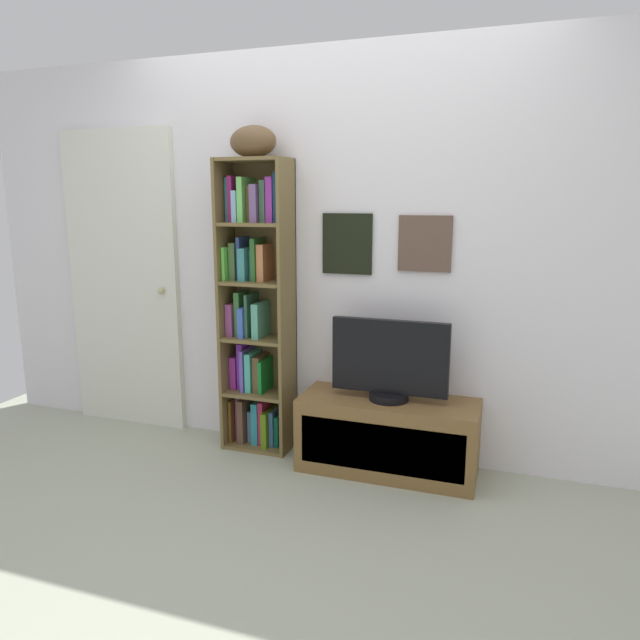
{
  "coord_description": "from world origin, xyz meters",
  "views": [
    {
      "loc": [
        1.04,
        -2.11,
        1.51
      ],
      "look_at": [
        0.02,
        0.85,
        0.86
      ],
      "focal_mm": 32.54,
      "sensor_mm": 36.0,
      "label": 1
    }
  ],
  "objects_px": {
    "bookshelf": "(255,314)",
    "door": "(124,282)",
    "tv_stand": "(388,435)",
    "football": "(253,142)",
    "television": "(390,362)"
  },
  "relations": [
    {
      "from": "bookshelf",
      "to": "door",
      "type": "relative_size",
      "value": 0.89
    },
    {
      "from": "television",
      "to": "bookshelf",
      "type": "bearing_deg",
      "value": 173.37
    },
    {
      "from": "bookshelf",
      "to": "door",
      "type": "bearing_deg",
      "value": 175.81
    },
    {
      "from": "football",
      "to": "door",
      "type": "distance_m",
      "value": 1.33
    },
    {
      "from": "bookshelf",
      "to": "door",
      "type": "distance_m",
      "value": 1.0
    },
    {
      "from": "tv_stand",
      "to": "door",
      "type": "distance_m",
      "value": 2.0
    },
    {
      "from": "football",
      "to": "tv_stand",
      "type": "bearing_deg",
      "value": -4.94
    },
    {
      "from": "bookshelf",
      "to": "tv_stand",
      "type": "bearing_deg",
      "value": -6.7
    },
    {
      "from": "television",
      "to": "door",
      "type": "relative_size",
      "value": 0.33
    },
    {
      "from": "television",
      "to": "football",
      "type": "bearing_deg",
      "value": 175.14
    },
    {
      "from": "door",
      "to": "television",
      "type": "bearing_deg",
      "value": -5.31
    },
    {
      "from": "bookshelf",
      "to": "football",
      "type": "xyz_separation_m",
      "value": [
        0.02,
        -0.03,
        0.99
      ]
    },
    {
      "from": "television",
      "to": "door",
      "type": "distance_m",
      "value": 1.88
    },
    {
      "from": "football",
      "to": "television",
      "type": "distance_m",
      "value": 1.45
    },
    {
      "from": "bookshelf",
      "to": "tv_stand",
      "type": "relative_size",
      "value": 1.76
    }
  ]
}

